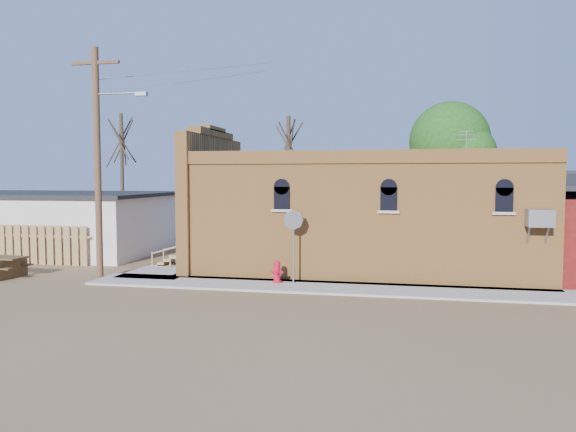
% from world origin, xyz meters
% --- Properties ---
extents(ground, '(120.00, 120.00, 0.00)m').
position_xyz_m(ground, '(0.00, 0.00, 0.00)').
color(ground, brown).
rests_on(ground, ground).
extents(sidewalk_south, '(19.00, 2.20, 0.08)m').
position_xyz_m(sidewalk_south, '(1.50, 0.90, 0.04)').
color(sidewalk_south, '#9E9991').
rests_on(sidewalk_south, ground).
extents(sidewalk_west, '(2.60, 10.00, 0.08)m').
position_xyz_m(sidewalk_west, '(-6.30, 6.00, 0.04)').
color(sidewalk_west, '#9E9991').
rests_on(sidewalk_west, ground).
extents(brick_bar, '(16.40, 7.97, 6.30)m').
position_xyz_m(brick_bar, '(1.64, 5.49, 2.34)').
color(brick_bar, '#C8823D').
rests_on(brick_bar, ground).
extents(wood_fence, '(5.20, 0.10, 1.80)m').
position_xyz_m(wood_fence, '(-12.80, 3.80, 0.90)').
color(wood_fence, '#926542').
rests_on(wood_fence, ground).
extents(utility_pole, '(3.12, 0.26, 9.00)m').
position_xyz_m(utility_pole, '(-8.14, 1.20, 4.77)').
color(utility_pole, '#503220').
rests_on(utility_pole, ground).
extents(tree_bare_near, '(2.80, 2.80, 7.65)m').
position_xyz_m(tree_bare_near, '(-3.00, 13.00, 5.96)').
color(tree_bare_near, '#483729').
rests_on(tree_bare_near, ground).
extents(tree_bare_far, '(2.80, 2.80, 8.16)m').
position_xyz_m(tree_bare_far, '(-14.00, 14.00, 6.36)').
color(tree_bare_far, '#483729').
rests_on(tree_bare_far, ground).
extents(tree_leafy, '(4.40, 4.40, 8.15)m').
position_xyz_m(tree_leafy, '(6.00, 13.50, 5.93)').
color(tree_leafy, '#483729').
rests_on(tree_leafy, ground).
extents(fire_hydrant, '(0.48, 0.48, 0.82)m').
position_xyz_m(fire_hydrant, '(-1.03, 1.28, 0.48)').
color(fire_hydrant, red).
rests_on(fire_hydrant, sidewalk_south).
extents(stop_sign, '(0.72, 0.27, 2.72)m').
position_xyz_m(stop_sign, '(-0.42, 1.31, 2.17)').
color(stop_sign, gray).
rests_on(stop_sign, sidewalk_south).
extents(trash_barrel, '(0.54, 0.54, 0.82)m').
position_xyz_m(trash_barrel, '(-5.30, 5.57, 0.49)').
color(trash_barrel, navy).
rests_on(trash_barrel, sidewalk_west).
extents(picnic_table, '(2.14, 1.68, 0.84)m').
position_xyz_m(picnic_table, '(-12.15, 0.50, 0.55)').
color(picnic_table, brown).
rests_on(picnic_table, ground).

